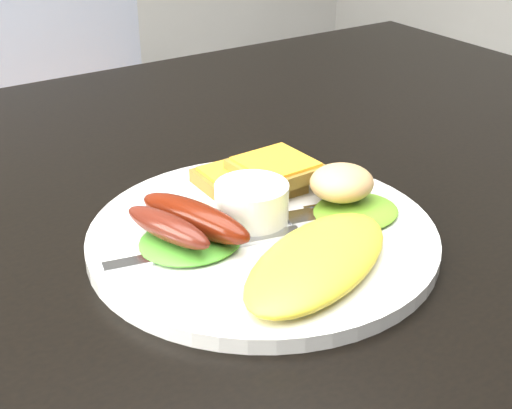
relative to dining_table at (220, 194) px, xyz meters
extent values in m
cube|color=black|center=(0.00, 0.00, 0.00)|extent=(1.20, 0.80, 0.04)
cube|color=#A26F54|center=(0.20, 0.94, -0.28)|extent=(0.52, 0.52, 0.05)
cylinder|color=white|center=(-0.04, -0.13, 0.03)|extent=(0.29, 0.29, 0.01)
ellipsoid|color=#3C8322|center=(-0.10, -0.12, 0.04)|extent=(0.09, 0.08, 0.01)
ellipsoid|color=#58911A|center=(0.05, -0.15, 0.04)|extent=(0.08, 0.08, 0.01)
ellipsoid|color=yellow|center=(-0.04, -0.21, 0.04)|extent=(0.18, 0.14, 0.02)
ellipsoid|color=#5B1E11|center=(-0.12, -0.12, 0.05)|extent=(0.05, 0.09, 0.02)
ellipsoid|color=#62170A|center=(-0.09, -0.12, 0.05)|extent=(0.06, 0.12, 0.03)
cylinder|color=white|center=(-0.04, -0.12, 0.05)|extent=(0.07, 0.07, 0.04)
cube|color=olive|center=(0.00, -0.06, 0.04)|extent=(0.08, 0.08, 0.01)
cube|color=olive|center=(0.02, -0.07, 0.05)|extent=(0.07, 0.07, 0.01)
ellipsoid|color=beige|center=(0.04, -0.14, 0.06)|extent=(0.07, 0.06, 0.03)
cube|color=#ADAFB7|center=(-0.09, -0.14, 0.03)|extent=(0.16, 0.05, 0.00)
camera|label=1|loc=(-0.32, -0.56, 0.33)|focal=50.00mm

